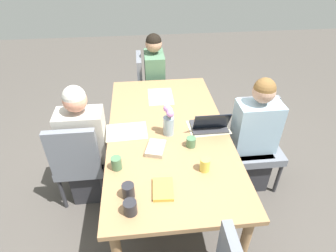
# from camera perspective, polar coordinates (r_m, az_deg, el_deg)

# --- Properties ---
(ground_plane) EXTENTS (10.00, 10.00, 0.00)m
(ground_plane) POSITION_cam_1_polar(r_m,az_deg,el_deg) (2.99, -0.00, -12.31)
(ground_plane) COLOR #4C4742
(dining_table) EXTENTS (2.01, 1.06, 0.74)m
(dining_table) POSITION_cam_1_polar(r_m,az_deg,el_deg) (2.54, -0.00, -2.22)
(dining_table) COLOR #9E754C
(dining_table) RESTS_ON ground_plane
(chair_near_left_near) EXTENTS (0.44, 0.44, 0.90)m
(chair_near_left_near) POSITION_cam_1_polar(r_m,az_deg,el_deg) (2.68, -17.72, -6.42)
(chair_near_left_near) COLOR slate
(chair_near_left_near) RESTS_ON ground_plane
(person_near_left_near) EXTENTS (0.36, 0.40, 1.19)m
(person_near_left_near) POSITION_cam_1_polar(r_m,az_deg,el_deg) (2.71, -16.35, -4.88)
(person_near_left_near) COLOR #2D2D33
(person_near_left_near) RESTS_ON ground_plane
(chair_far_left_mid) EXTENTS (0.44, 0.44, 0.90)m
(chair_far_left_mid) POSITION_cam_1_polar(r_m,az_deg,el_deg) (2.92, 17.39, -2.42)
(chair_far_left_mid) COLOR slate
(chair_far_left_mid) RESTS_ON ground_plane
(person_far_left_mid) EXTENTS (0.36, 0.40, 1.19)m
(person_far_left_mid) POSITION_cam_1_polar(r_m,az_deg,el_deg) (2.83, 16.89, -3.01)
(person_far_left_mid) COLOR #2D2D33
(person_far_left_mid) RESTS_ON ground_plane
(chair_head_left_left_far) EXTENTS (0.44, 0.44, 0.90)m
(chair_head_left_left_far) POSITION_cam_1_polar(r_m,az_deg,el_deg) (3.77, -3.89, 8.40)
(chair_head_left_left_far) COLOR slate
(chair_head_left_left_far) RESTS_ON ground_plane
(person_head_left_left_far) EXTENTS (0.40, 0.36, 1.19)m
(person_head_left_left_far) POSITION_cam_1_polar(r_m,az_deg,el_deg) (3.70, -2.69, 8.42)
(person_head_left_left_far) COLOR #2D2D33
(person_head_left_left_far) RESTS_ON ground_plane
(flower_vase) EXTENTS (0.11, 0.09, 0.29)m
(flower_vase) POSITION_cam_1_polar(r_m,az_deg,el_deg) (2.37, 0.14, 1.27)
(flower_vase) COLOR #8EA8B7
(flower_vase) RESTS_ON dining_table
(placemat_near_left_near) EXTENTS (0.28, 0.37, 0.00)m
(placemat_near_left_near) POSITION_cam_1_polar(r_m,az_deg,el_deg) (2.50, -8.45, -1.13)
(placemat_near_left_near) COLOR beige
(placemat_near_left_near) RESTS_ON dining_table
(placemat_far_left_mid) EXTENTS (0.28, 0.37, 0.00)m
(placemat_far_left_mid) POSITION_cam_1_polar(r_m,az_deg,el_deg) (2.56, 8.21, -0.25)
(placemat_far_left_mid) COLOR beige
(placemat_far_left_mid) RESTS_ON dining_table
(placemat_head_left_left_far) EXTENTS (0.36, 0.26, 0.00)m
(placemat_head_left_left_far) POSITION_cam_1_polar(r_m,az_deg,el_deg) (3.00, -1.54, 6.04)
(placemat_head_left_left_far) COLOR beige
(placemat_head_left_left_far) RESTS_ON dining_table
(laptop_far_left_mid) EXTENTS (0.22, 0.32, 0.20)m
(laptop_far_left_mid) POSITION_cam_1_polar(r_m,az_deg,el_deg) (2.52, 8.50, 0.21)
(laptop_far_left_mid) COLOR #38383D
(laptop_far_left_mid) RESTS_ON dining_table
(coffee_mug_near_left) EXTENTS (0.08, 0.08, 0.10)m
(coffee_mug_near_left) POSITION_cam_1_polar(r_m,az_deg,el_deg) (2.13, -10.46, -7.47)
(coffee_mug_near_left) COLOR #47704C
(coffee_mug_near_left) RESTS_ON dining_table
(coffee_mug_near_right) EXTENTS (0.08, 0.08, 0.11)m
(coffee_mug_near_right) POSITION_cam_1_polar(r_m,az_deg,el_deg) (2.10, 7.53, -7.82)
(coffee_mug_near_right) COLOR #DBC64C
(coffee_mug_near_right) RESTS_ON dining_table
(coffee_mug_centre_left) EXTENTS (0.08, 0.08, 0.08)m
(coffee_mug_centre_left) POSITION_cam_1_polar(r_m,az_deg,el_deg) (2.31, 4.71, -3.29)
(coffee_mug_centre_left) COLOR #47704C
(coffee_mug_centre_left) RESTS_ON dining_table
(coffee_mug_centre_right) EXTENTS (0.08, 0.08, 0.11)m
(coffee_mug_centre_right) POSITION_cam_1_polar(r_m,az_deg,el_deg) (1.93, -8.09, -12.96)
(coffee_mug_centre_right) COLOR #232328
(coffee_mug_centre_right) RESTS_ON dining_table
(coffee_mug_far_left) EXTENTS (0.09, 0.09, 0.10)m
(coffee_mug_far_left) POSITION_cam_1_polar(r_m,az_deg,el_deg) (1.84, -7.71, -16.15)
(coffee_mug_far_left) COLOR #232328
(coffee_mug_far_left) RESTS_ON dining_table
(book_red_cover) EXTENTS (0.21, 0.15, 0.03)m
(book_red_cover) POSITION_cam_1_polar(r_m,az_deg,el_deg) (1.97, -1.02, -12.75)
(book_red_cover) COLOR gold
(book_red_cover) RESTS_ON dining_table
(book_blue_cover) EXTENTS (0.23, 0.19, 0.04)m
(book_blue_cover) POSITION_cam_1_polar(r_m,az_deg,el_deg) (2.28, -2.50, -4.55)
(book_blue_cover) COLOR #B2A38E
(book_blue_cover) RESTS_ON dining_table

